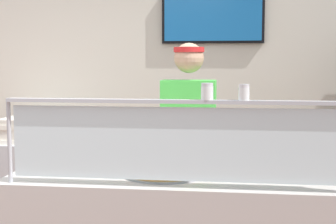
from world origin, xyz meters
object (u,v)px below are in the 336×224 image
Objects in this scene: pepper_flake_shaker at (244,93)px; pizza_box_stack at (29,130)px; pizza_tray at (164,172)px; worker_figure at (189,150)px; pizza_server at (169,169)px; parmesan_shaker at (207,93)px.

pepper_flake_shaker is 0.17× the size of pizza_box_stack.
pepper_flake_shaker is 2.68m from pizza_box_stack.
pizza_tray is 0.29× the size of worker_figure.
pizza_box_stack is at bearing 149.60° from worker_figure.
worker_figure reaches higher than pizza_server.
worker_figure reaches higher than pepper_flake_shaker.
parmesan_shaker is 2.55m from pizza_box_stack.
parmesan_shaker is at bearing -180.00° from pepper_flake_shaker.
worker_figure is (0.10, 0.55, 0.04)m from pizza_tray.
worker_figure is 3.64× the size of pizza_box_stack.
pepper_flake_shaker is 1.04m from worker_figure.
pizza_tray is 6.09× the size of pepper_flake_shaker.
pizza_box_stack is (-1.51, 1.50, 0.01)m from pizza_server.
pepper_flake_shaker reaches higher than pizza_box_stack.
parmesan_shaker is at bearing -48.71° from pizza_tray.
parmesan_shaker is 0.05× the size of worker_figure.
pizza_server is 0.61m from parmesan_shaker.
pizza_tray is at bearing -45.03° from pizza_box_stack.
pizza_tray is 1.83× the size of pizza_server.
pizza_tray is 0.05m from pizza_server.
pizza_server is at bearing 145.89° from pepper_flake_shaker.
pizza_server is at bearing -96.83° from worker_figure.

